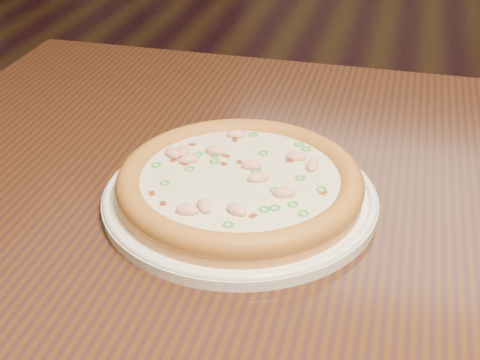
# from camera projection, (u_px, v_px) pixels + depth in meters

# --- Properties ---
(ground) EXTENTS (9.00, 9.00, 0.00)m
(ground) POSITION_uv_depth(u_px,v_px,m) (295.00, 248.00, 1.93)
(ground) COLOR black
(hero_table) EXTENTS (1.20, 0.80, 0.75)m
(hero_table) POSITION_uv_depth(u_px,v_px,m) (344.00, 261.00, 0.83)
(hero_table) COLOR black
(hero_table) RESTS_ON ground
(plate) EXTENTS (0.31, 0.31, 0.02)m
(plate) POSITION_uv_depth(u_px,v_px,m) (240.00, 196.00, 0.76)
(plate) COLOR white
(plate) RESTS_ON hero_table
(pizza) EXTENTS (0.28, 0.28, 0.03)m
(pizza) POSITION_uv_depth(u_px,v_px,m) (240.00, 182.00, 0.75)
(pizza) COLOR #C08847
(pizza) RESTS_ON plate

